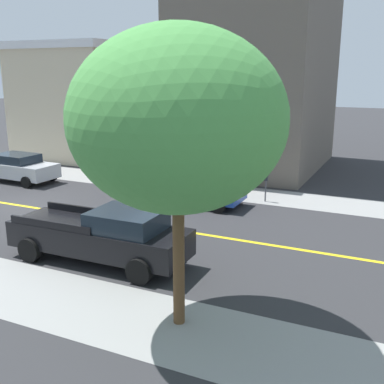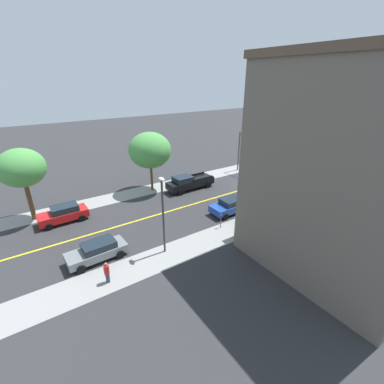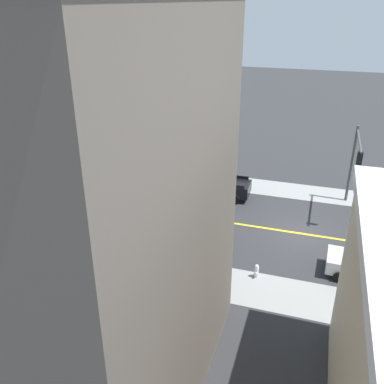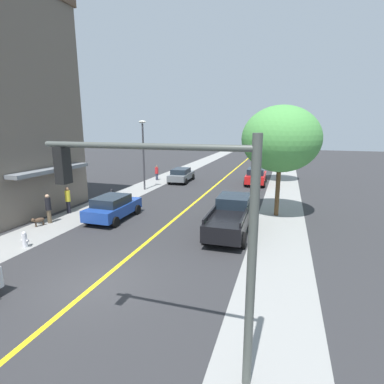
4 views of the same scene
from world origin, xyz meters
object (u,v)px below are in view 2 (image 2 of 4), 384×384
at_px(pedestrian_yellow_shirt, 255,219).
at_px(pedestrian_black_shirt, 268,212).
at_px(fire_hydrant, 278,203).
at_px(blue_sedan_left_curb, 231,205).
at_px(street_tree_left_near, 150,150).
at_px(silver_sedan_left_curb, 297,183).
at_px(red_sedan_right_curb, 64,214).
at_px(street_tree_right_corner, 21,168).
at_px(street_lamp, 163,208).
at_px(traffic_light_mast, 247,146).
at_px(pedestrian_red_shirt, 107,272).
at_px(small_dog, 274,216).
at_px(black_pickup_truck, 189,182).
at_px(grey_sedan_left_curb, 97,251).
at_px(parking_meter, 221,219).

bearing_deg(pedestrian_yellow_shirt, pedestrian_black_shirt, -41.41).
xyz_separation_m(fire_hydrant, blue_sedan_left_curb, (1.71, 5.23, 0.40)).
height_order(street_tree_left_near, silver_sedan_left_curb, street_tree_left_near).
relative_size(red_sedan_right_curb, blue_sedan_left_curb, 1.06).
bearing_deg(street_tree_right_corner, pedestrian_yellow_shirt, -128.71).
relative_size(street_tree_left_near, pedestrian_black_shirt, 3.95).
relative_size(street_lamp, pedestrian_black_shirt, 3.50).
distance_m(street_lamp, red_sedan_right_curb, 11.62).
bearing_deg(traffic_light_mast, fire_hydrant, -25.96).
bearing_deg(pedestrian_red_shirt, silver_sedan_left_curb, 153.37).
bearing_deg(traffic_light_mast, small_dog, -32.78).
distance_m(street_tree_right_corner, fire_hydrant, 25.37).
bearing_deg(traffic_light_mast, street_tree_right_corner, -93.42).
relative_size(street_tree_left_near, silver_sedan_left_curb, 1.61).
distance_m(street_tree_left_near, black_pickup_truck, 6.12).
xyz_separation_m(fire_hydrant, red_sedan_right_curb, (9.20, 19.76, 0.45)).
height_order(silver_sedan_left_curb, blue_sedan_left_curb, silver_sedan_left_curb).
relative_size(street_tree_right_corner, small_dog, 9.48).
bearing_deg(street_lamp, pedestrian_black_shirt, -96.32).
bearing_deg(small_dog, black_pickup_truck, 126.87).
relative_size(street_tree_left_near, street_lamp, 1.13).
bearing_deg(fire_hydrant, pedestrian_black_shirt, 115.50).
xyz_separation_m(silver_sedan_left_curb, grey_sedan_left_curb, (-0.25, 24.50, -0.06)).
xyz_separation_m(silver_sedan_left_curb, small_dog, (-3.56, 8.43, -0.45)).
height_order(street_lamp, black_pickup_truck, street_lamp).
xyz_separation_m(fire_hydrant, black_pickup_truck, (9.24, 5.34, 0.54)).
bearing_deg(street_tree_left_near, pedestrian_yellow_shirt, -164.61).
distance_m(parking_meter, pedestrian_black_shirt, 4.84).
height_order(black_pickup_truck, pedestrian_yellow_shirt, black_pickup_truck).
distance_m(street_tree_left_near, parking_meter, 12.47).
bearing_deg(red_sedan_right_curb, traffic_light_mast, -179.76).
height_order(street_tree_right_corner, pedestrian_black_shirt, street_tree_right_corner).
relative_size(traffic_light_mast, pedestrian_black_shirt, 3.17).
bearing_deg(pedestrian_yellow_shirt, street_tree_left_near, 55.34).
bearing_deg(fire_hydrant, street_tree_right_corner, 62.81).
height_order(traffic_light_mast, red_sedan_right_curb, traffic_light_mast).
height_order(traffic_light_mast, grey_sedan_left_curb, traffic_light_mast).
bearing_deg(pedestrian_red_shirt, black_pickup_truck, -175.93).
relative_size(street_tree_left_near, parking_meter, 5.54).
distance_m(grey_sedan_left_curb, black_pickup_truck, 15.47).
height_order(street_tree_right_corner, street_lamp, street_tree_right_corner).
distance_m(street_tree_left_near, pedestrian_yellow_shirt, 14.61).
bearing_deg(street_tree_right_corner, street_tree_left_near, -89.07).
xyz_separation_m(silver_sedan_left_curb, pedestrian_red_shirt, (-3.15, 24.69, 0.01)).
height_order(blue_sedan_left_curb, pedestrian_yellow_shirt, pedestrian_yellow_shirt).
bearing_deg(parking_meter, small_dog, -107.61).
xyz_separation_m(street_lamp, small_dog, (-1.34, -11.37, -3.53)).
distance_m(pedestrian_black_shirt, pedestrian_red_shirt, 15.53).
distance_m(blue_sedan_left_curb, pedestrian_black_shirt, 3.81).
relative_size(blue_sedan_left_curb, pedestrian_yellow_shirt, 2.33).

